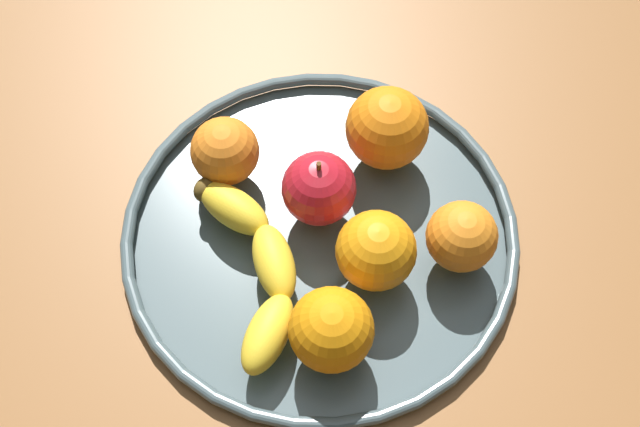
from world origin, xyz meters
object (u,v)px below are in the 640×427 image
at_px(fruit_bowl, 320,233).
at_px(orange_center, 462,237).
at_px(apple, 319,188).
at_px(orange_front_left, 331,330).
at_px(orange_back_left, 387,128).
at_px(orange_back_right, 376,251).
at_px(banana, 256,263).
at_px(orange_front_right, 225,151).

relative_size(fruit_bowl, orange_center, 5.83).
xyz_separation_m(apple, orange_front_left, (-0.11, 0.08, 0.00)).
bearing_deg(orange_back_left, orange_back_right, 135.38).
distance_m(fruit_bowl, banana, 0.08).
relative_size(orange_back_right, orange_front_right, 1.10).
bearing_deg(orange_back_left, banana, 99.23).
height_order(orange_back_right, orange_back_left, orange_back_left).
height_order(banana, apple, apple).
bearing_deg(orange_back_left, apple, 96.43).
xyz_separation_m(fruit_bowl, banana, (0.00, 0.07, 0.03)).
bearing_deg(banana, orange_back_right, -103.96).
bearing_deg(fruit_bowl, orange_back_right, -167.69).
distance_m(orange_back_right, orange_center, 0.08).
xyz_separation_m(banana, orange_front_right, (0.11, -0.04, 0.01)).
bearing_deg(orange_back_right, orange_front_left, 113.37).
bearing_deg(orange_center, orange_back_right, 63.49).
distance_m(fruit_bowl, orange_back_left, 0.12).
height_order(orange_front_left, orange_back_left, orange_back_left).
xyz_separation_m(orange_back_right, orange_back_left, (0.09, -0.09, 0.00)).
relative_size(orange_front_left, orange_back_right, 1.01).
distance_m(orange_back_right, orange_back_left, 0.13).
xyz_separation_m(orange_front_left, orange_center, (-0.00, -0.15, -0.00)).
bearing_deg(fruit_bowl, apple, -35.65).
bearing_deg(orange_front_left, orange_center, -90.79).
bearing_deg(fruit_bowl, orange_back_left, -74.20).
bearing_deg(apple, banana, 102.12).
relative_size(apple, orange_front_left, 1.06).
xyz_separation_m(banana, orange_front_left, (-0.10, -0.01, 0.02)).
relative_size(fruit_bowl, apple, 4.87).
distance_m(banana, orange_back_right, 0.11).
relative_size(orange_front_left, orange_front_right, 1.11).
distance_m(fruit_bowl, orange_back_right, 0.08).
relative_size(fruit_bowl, orange_back_right, 5.22).
bearing_deg(fruit_bowl, orange_front_right, 15.60).
bearing_deg(fruit_bowl, banana, 89.40).
bearing_deg(orange_back_left, orange_front_left, 126.76).
bearing_deg(orange_back_left, fruit_bowl, 105.80).
bearing_deg(orange_back_right, orange_back_left, -44.62).
distance_m(apple, orange_front_right, 0.10).
bearing_deg(orange_center, apple, 31.02).
bearing_deg(apple, fruit_bowl, 144.35).
height_order(orange_front_left, orange_front_right, orange_front_left).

